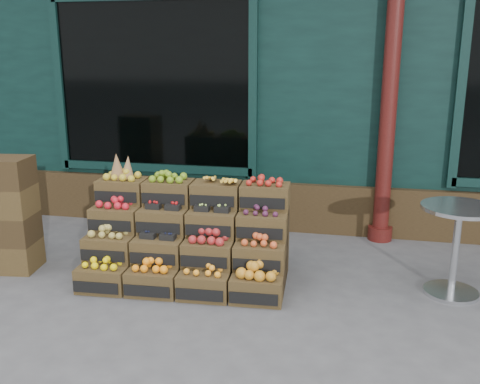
# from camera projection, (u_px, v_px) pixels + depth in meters

# --- Properties ---
(ground) EXTENTS (60.00, 60.00, 0.00)m
(ground) POSITION_uv_depth(u_px,v_px,m) (246.00, 308.00, 4.62)
(ground) COLOR #4A4A4D
(ground) RESTS_ON ground
(shop_facade) EXTENTS (12.00, 6.24, 4.80)m
(shop_facade) POSITION_uv_depth(u_px,v_px,m) (307.00, 36.00, 8.84)
(shop_facade) COLOR black
(shop_facade) RESTS_ON ground
(crate_display) EXTENTS (1.94, 1.02, 1.19)m
(crate_display) POSITION_uv_depth(u_px,v_px,m) (188.00, 242.00, 5.15)
(crate_display) COLOR #42321A
(crate_display) RESTS_ON ground
(spare_crates) EXTENTS (0.62, 0.47, 1.15)m
(spare_crates) POSITION_uv_depth(u_px,v_px,m) (4.00, 215.00, 5.32)
(spare_crates) COLOR #42321A
(spare_crates) RESTS_ON ground
(bistro_table) EXTENTS (0.67, 0.67, 0.84)m
(bistro_table) POSITION_uv_depth(u_px,v_px,m) (456.00, 240.00, 4.77)
(bistro_table) COLOR silver
(bistro_table) RESTS_ON ground
(shopkeeper) EXTENTS (0.84, 0.61, 2.15)m
(shopkeeper) POSITION_uv_depth(u_px,v_px,m) (148.00, 131.00, 7.43)
(shopkeeper) COLOR #14471D
(shopkeeper) RESTS_ON ground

